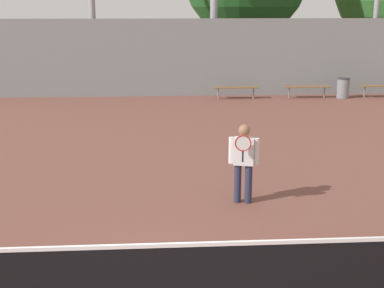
{
  "coord_description": "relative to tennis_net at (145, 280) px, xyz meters",
  "views": [
    {
      "loc": [
        0.18,
        -5.95,
        3.8
      ],
      "look_at": [
        0.92,
        5.09,
        0.89
      ],
      "focal_mm": 50.0,
      "sensor_mm": 36.0,
      "label": 1
    }
  ],
  "objects": [
    {
      "name": "tennis_player",
      "position": [
        1.84,
        3.88,
        0.39
      ],
      "size": [
        0.58,
        0.46,
        1.58
      ],
      "rotation": [
        0.0,
        0.0,
        -0.23
      ],
      "color": "#282D47",
      "rests_on": "ground_plane"
    },
    {
      "name": "bench_courtside_far",
      "position": [
        3.45,
        15.71,
        -0.06
      ],
      "size": [
        1.82,
        0.4,
        0.5
      ],
      "color": "brown",
      "rests_on": "ground_plane"
    },
    {
      "name": "tennis_net",
      "position": [
        0.0,
        0.0,
        0.0
      ],
      "size": [
        11.54,
        0.09,
        1.0
      ],
      "color": "black",
      "rests_on": "ground_plane"
    },
    {
      "name": "trash_bin",
      "position": [
        7.93,
        15.64,
        -0.09
      ],
      "size": [
        0.53,
        0.53,
        0.83
      ],
      "color": "gray",
      "rests_on": "ground_plane"
    },
    {
      "name": "bench_courtside_near",
      "position": [
        6.43,
        15.71,
        -0.06
      ],
      "size": [
        1.87,
        0.4,
        0.5
      ],
      "color": "brown",
      "rests_on": "ground_plane"
    },
    {
      "name": "back_fence",
      "position": [
        0.0,
        16.63,
        1.1
      ],
      "size": [
        26.36,
        0.06,
        3.22
      ],
      "color": "gray",
      "rests_on": "ground_plane"
    },
    {
      "name": "bench_adjacent_court",
      "position": [
        9.64,
        15.71,
        -0.06
      ],
      "size": [
        1.87,
        0.4,
        0.5
      ],
      "color": "brown",
      "rests_on": "ground_plane"
    }
  ]
}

